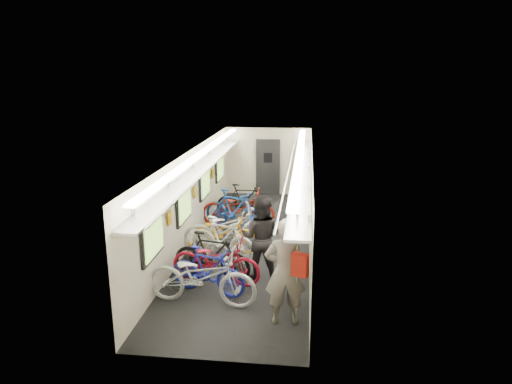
% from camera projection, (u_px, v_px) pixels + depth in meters
% --- Properties ---
extents(train_car_shell, '(10.00, 10.00, 10.00)m').
position_uv_depth(train_car_shell, '(240.00, 174.00, 12.06)').
color(train_car_shell, black).
rests_on(train_car_shell, ground).
extents(bicycle_0, '(2.19, 0.96, 1.12)m').
position_uv_depth(bicycle_0, '(201.00, 277.00, 8.51)').
color(bicycle_0, '#B1B2B6').
rests_on(bicycle_0, ground).
extents(bicycle_1, '(1.67, 0.90, 0.97)m').
position_uv_depth(bicycle_1, '(208.00, 271.00, 8.94)').
color(bicycle_1, '#1B23A3').
rests_on(bicycle_1, ground).
extents(bicycle_2, '(1.98, 0.92, 1.00)m').
position_uv_depth(bicycle_2, '(216.00, 261.00, 9.38)').
color(bicycle_2, maroon).
rests_on(bicycle_2, ground).
extents(bicycle_3, '(1.80, 0.84, 1.04)m').
position_uv_depth(bicycle_3, '(212.00, 256.00, 9.58)').
color(bicycle_3, black).
rests_on(bicycle_3, ground).
extents(bicycle_4, '(1.91, 0.80, 0.98)m').
position_uv_depth(bicycle_4, '(221.00, 233.00, 11.07)').
color(bicycle_4, orange).
rests_on(bicycle_4, ground).
extents(bicycle_5, '(1.77, 1.08, 1.03)m').
position_uv_depth(bicycle_5, '(222.00, 239.00, 10.59)').
color(bicycle_5, white).
rests_on(bicycle_5, ground).
extents(bicycle_6, '(2.28, 1.45, 1.13)m').
position_uv_depth(bicycle_6, '(227.00, 228.00, 11.17)').
color(bicycle_6, silver).
rests_on(bicycle_6, ground).
extents(bicycle_7, '(1.95, 1.26, 1.14)m').
position_uv_depth(bicycle_7, '(234.00, 210.00, 12.64)').
color(bicycle_7, '#1A439C').
rests_on(bicycle_7, ground).
extents(bicycle_8, '(2.09, 0.73, 1.10)m').
position_uv_depth(bicycle_8, '(238.00, 208.00, 12.89)').
color(bicycle_8, maroon).
rests_on(bicycle_8, ground).
extents(bicycle_9, '(1.71, 0.55, 1.02)m').
position_uv_depth(bicycle_9, '(244.00, 200.00, 13.83)').
color(bicycle_9, black).
rests_on(bicycle_9, ground).
extents(passenger_near, '(0.74, 0.53, 1.91)m').
position_uv_depth(passenger_near, '(285.00, 272.00, 7.78)').
color(passenger_near, slate).
rests_on(passenger_near, ground).
extents(passenger_mid, '(0.96, 0.79, 1.81)m').
position_uv_depth(passenger_mid, '(261.00, 237.00, 9.56)').
color(passenger_mid, black).
rests_on(passenger_mid, ground).
extents(backpack, '(0.29, 0.22, 0.38)m').
position_uv_depth(backpack, '(300.00, 265.00, 7.27)').
color(backpack, '#A01910').
rests_on(backpack, passenger_near).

